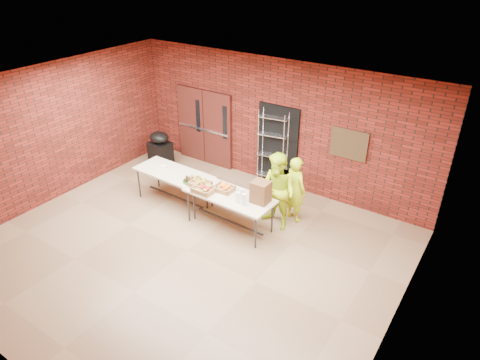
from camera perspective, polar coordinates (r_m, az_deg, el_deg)
name	(u,v)px	position (r m, az deg, el deg)	size (l,w,h in m)	color
room	(182,181)	(7.97, -7.79, -0.18)	(8.08, 7.08, 3.28)	#856647
double_doors	(204,127)	(11.86, -4.76, 7.05)	(1.78, 0.12, 2.10)	#431413
dark_doorway	(278,146)	(10.70, 5.05, 4.53)	(1.10, 0.06, 2.10)	black
bronze_plaque	(349,144)	(9.83, 14.33, 4.64)	(0.85, 0.04, 0.70)	#402919
wire_rack	(273,149)	(10.64, 4.36, 4.10)	(0.73, 0.24, 2.00)	silver
table_left	(174,175)	(10.10, -8.84, 0.69)	(1.95, 0.86, 0.79)	#C3B295
table_right	(229,198)	(9.06, -1.44, -2.35)	(1.99, 0.87, 0.81)	#C3B295
basket_bananas	(200,184)	(9.35, -5.34, -0.51)	(0.44, 0.34, 0.14)	#9A6C3E
basket_oranges	(224,188)	(9.16, -2.18, -1.11)	(0.41, 0.32, 0.13)	#9A6C3E
basket_apples	(204,189)	(9.13, -4.86, -1.25)	(0.45, 0.35, 0.14)	#9A6C3E
muffin_tray	(192,179)	(9.60, -6.41, 0.08)	(0.42, 0.42, 0.11)	#174813
napkin_box	(164,167)	(10.29, -10.10, 1.75)	(0.16, 0.11, 0.05)	white
coffee_dispenser	(261,192)	(8.67, 2.78, -1.60)	(0.35, 0.32, 0.47)	brown
cup_stack_front	(238,197)	(8.70, -0.32, -2.34)	(0.08, 0.08, 0.24)	white
cup_stack_mid	(244,200)	(8.59, 0.52, -2.65)	(0.09, 0.09, 0.27)	white
cup_stack_back	(242,195)	(8.79, 0.26, -1.95)	(0.08, 0.08, 0.25)	white
covered_grill	(160,149)	(11.96, -10.58, 4.02)	(0.58, 0.49, 1.03)	black
volunteer_woman	(295,189)	(9.40, 7.38, -1.20)	(0.56, 0.36, 1.52)	#C0E819
volunteer_man	(278,192)	(9.06, 5.06, -1.56)	(0.84, 0.65, 1.72)	#C0E819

